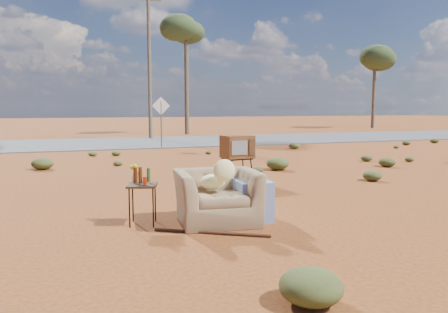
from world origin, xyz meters
name	(u,v)px	position (x,y,z in m)	size (l,w,h in m)	color
ground	(217,213)	(0.00, 0.00, 0.00)	(140.00, 140.00, 0.00)	#964D1E
highway	(119,143)	(0.00, 15.00, 0.02)	(140.00, 7.00, 0.04)	#565659
armchair	(224,190)	(-0.07, -0.53, 0.50)	(1.51, 0.93, 1.06)	#8D6F4D
tv_unit	(237,147)	(1.44, 2.78, 0.81)	(0.74, 0.62, 1.09)	black
side_table	(141,182)	(-1.29, -0.25, 0.63)	(0.53, 0.53, 0.87)	#3A2915
rusty_bar	(211,233)	(-0.46, -1.10, 0.02)	(0.04, 0.04, 1.64)	#522715
road_sign	(161,113)	(1.50, 12.00, 1.50)	(0.78, 0.06, 2.19)	brown
eucalyptus_center	(186,33)	(5.00, 21.00, 6.43)	(3.20, 3.20, 7.60)	brown
eucalyptus_right	(375,57)	(22.00, 24.00, 5.94)	(3.20, 3.20, 7.10)	brown
utility_pole_center	(149,63)	(2.00, 17.50, 4.15)	(1.40, 0.20, 8.00)	brown
scrub_patch	(131,171)	(-0.82, 4.41, 0.14)	(17.49, 8.07, 0.33)	#494F22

